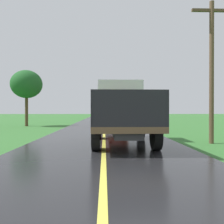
# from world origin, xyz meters

# --- Properties ---
(banana_truck_near) EXTENTS (2.38, 5.82, 2.80)m
(banana_truck_near) POSITION_xyz_m (0.77, 12.14, 1.47)
(banana_truck_near) COLOR #2D2D30
(banana_truck_near) RESTS_ON road_surface
(banana_truck_far) EXTENTS (2.38, 5.81, 2.80)m
(banana_truck_far) POSITION_xyz_m (0.71, 23.27, 1.48)
(banana_truck_far) COLOR #2D2D30
(banana_truck_far) RESTS_ON road_surface
(utility_pole_roadside) EXTENTS (1.79, 0.20, 6.30)m
(utility_pole_roadside) POSITION_xyz_m (4.77, 11.85, 3.40)
(utility_pole_roadside) COLOR brown
(utility_pole_roadside) RESTS_ON ground
(roadside_tree_near_left) EXTENTS (2.90, 2.90, 5.23)m
(roadside_tree_near_left) POSITION_xyz_m (-7.27, 23.77, 3.90)
(roadside_tree_near_left) COLOR #4C3823
(roadside_tree_near_left) RESTS_ON ground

